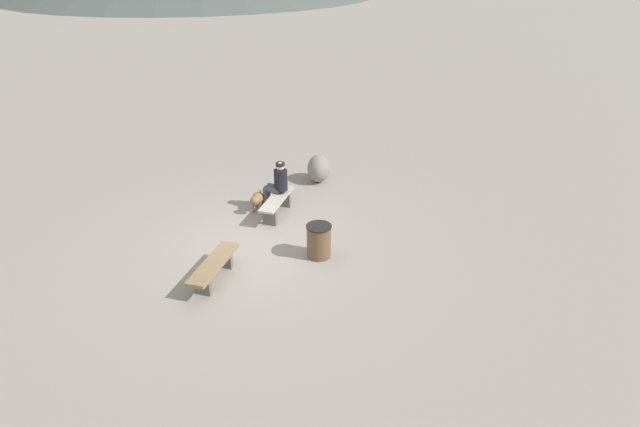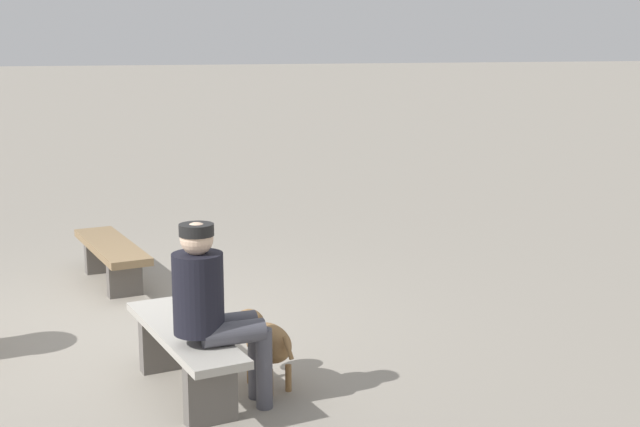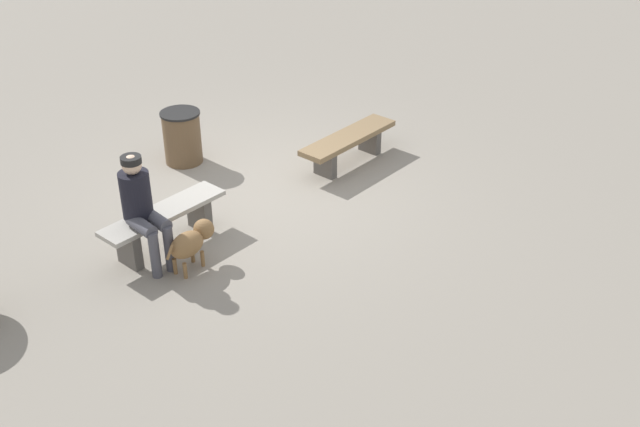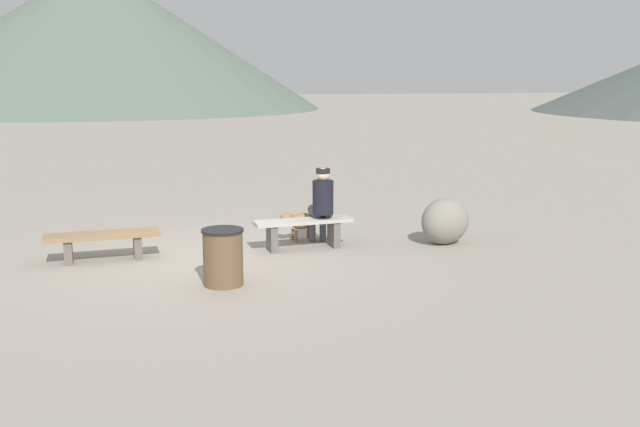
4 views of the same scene
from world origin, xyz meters
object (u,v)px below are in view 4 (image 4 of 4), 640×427
at_px(seated_person, 322,201).
at_px(dog, 298,221).
at_px(boulder, 445,221).
at_px(bench_left, 103,240).
at_px(trash_bin, 223,257).
at_px(bench_right, 303,228).

relative_size(seated_person, dog, 1.82).
relative_size(seated_person, boulder, 1.51).
height_order(bench_left, trash_bin, trash_bin).
xyz_separation_m(bench_right, dog, (0.04, 0.55, 0.00)).
height_order(bench_left, dog, dog).
distance_m(bench_right, dog, 0.56).
height_order(bench_left, boulder, boulder).
height_order(bench_right, boulder, boulder).
distance_m(seated_person, boulder, 2.02).
relative_size(dog, boulder, 0.83).
height_order(dog, boulder, boulder).
bearing_deg(bench_left, dog, 5.88).
height_order(seated_person, trash_bin, seated_person).
bearing_deg(bench_right, dog, 82.08).
relative_size(bench_left, seated_person, 1.30).
xyz_separation_m(bench_right, boulder, (2.28, -0.23, 0.05)).
bearing_deg(bench_left, trash_bin, -50.25).
xyz_separation_m(bench_left, dog, (3.03, 0.54, 0.02)).
distance_m(bench_left, bench_right, 2.99).
xyz_separation_m(bench_right, seated_person, (0.32, 0.11, 0.41)).
relative_size(bench_left, boulder, 1.97).
bearing_deg(seated_person, bench_right, -159.18).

